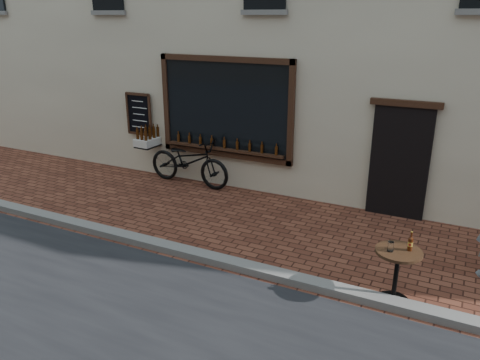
% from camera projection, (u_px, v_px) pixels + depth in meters
% --- Properties ---
extents(ground, '(90.00, 90.00, 0.00)m').
position_uv_depth(ground, '(230.00, 273.00, 7.28)').
color(ground, '#4F2619').
rests_on(ground, ground).
extents(kerb, '(90.00, 0.25, 0.12)m').
position_uv_depth(kerb, '(236.00, 264.00, 7.43)').
color(kerb, slate).
rests_on(kerb, ground).
extents(cargo_bicycle, '(2.53, 0.88, 1.22)m').
position_uv_depth(cargo_bicycle, '(187.00, 160.00, 10.96)').
color(cargo_bicycle, black).
rests_on(cargo_bicycle, ground).
extents(bistro_table, '(0.63, 0.63, 1.08)m').
position_uv_depth(bistro_table, '(397.00, 265.00, 6.37)').
color(bistro_table, black).
rests_on(bistro_table, ground).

